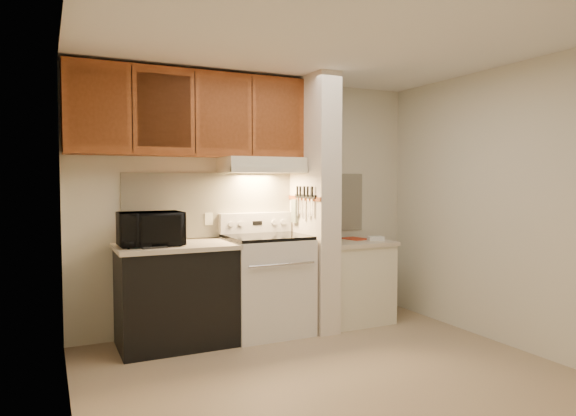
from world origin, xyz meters
TOP-DOWN VIEW (x-y plane):
  - floor at (0.00, 0.00)m, footprint 3.60×3.60m
  - ceiling at (0.00, 0.00)m, footprint 3.60×3.60m
  - wall_back at (0.00, 1.50)m, footprint 3.60×2.50m
  - wall_left at (-1.80, 0.00)m, footprint 0.02×3.00m
  - wall_right at (1.80, 0.00)m, footprint 0.02×3.00m
  - backsplash at (0.00, 1.49)m, footprint 2.60×0.02m
  - range_body at (0.00, 1.16)m, footprint 0.76×0.65m
  - oven_window at (0.00, 0.84)m, footprint 0.50×0.01m
  - oven_handle at (0.00, 0.80)m, footprint 0.65×0.02m
  - cooktop at (0.00, 1.16)m, footprint 0.74×0.64m
  - range_backguard at (0.00, 1.44)m, footprint 0.76×0.08m
  - range_display at (0.00, 1.40)m, footprint 0.10×0.01m
  - range_knob_left_outer at (-0.28, 1.40)m, footprint 0.05×0.02m
  - range_knob_left_inner at (-0.18, 1.40)m, footprint 0.05×0.02m
  - range_knob_right_inner at (0.18, 1.40)m, footprint 0.05×0.02m
  - range_knob_right_outer at (0.28, 1.40)m, footprint 0.05×0.02m
  - dishwasher_front at (-0.88, 1.17)m, footprint 1.00×0.63m
  - left_countertop at (-0.88, 1.17)m, footprint 1.04×0.67m
  - spoon_rest at (-1.10, 0.97)m, footprint 0.21×0.09m
  - teal_jar at (-1.23, 1.06)m, footprint 0.10×0.10m
  - outlet at (-0.48, 1.48)m, footprint 0.08×0.01m
  - microwave at (-1.10, 1.15)m, footprint 0.54×0.37m
  - partition_pillar at (0.51, 1.15)m, footprint 0.22×0.70m
  - pillar_trim at (0.39, 1.15)m, footprint 0.01×0.70m
  - knife_strip at (0.39, 1.10)m, footprint 0.02×0.42m
  - knife_blade_a at (0.38, 0.94)m, footprint 0.01×0.03m
  - knife_handle_a at (0.38, 0.94)m, footprint 0.02×0.02m
  - knife_blade_b at (0.38, 1.02)m, footprint 0.01×0.04m
  - knife_handle_b at (0.38, 1.03)m, footprint 0.02×0.02m
  - knife_blade_c at (0.38, 1.11)m, footprint 0.01×0.04m
  - knife_handle_c at (0.38, 1.10)m, footprint 0.02×0.02m
  - knife_blade_d at (0.38, 1.19)m, footprint 0.01×0.04m
  - knife_handle_d at (0.38, 1.19)m, footprint 0.02×0.02m
  - knife_blade_e at (0.38, 1.25)m, footprint 0.01×0.04m
  - knife_handle_e at (0.38, 1.25)m, footprint 0.02×0.02m
  - oven_mitt at (0.38, 1.32)m, footprint 0.03×0.10m
  - right_cab_base at (0.97, 1.15)m, footprint 0.70×0.60m
  - right_countertop at (0.97, 1.15)m, footprint 0.74×0.64m
  - red_folder at (1.06, 1.25)m, footprint 0.25×0.31m
  - white_box at (1.19, 1.05)m, footprint 0.19×0.15m
  - range_hood at (0.00, 1.28)m, footprint 0.78×0.44m
  - hood_lip at (0.00, 1.07)m, footprint 0.78×0.04m
  - upper_cabinets at (-0.69, 1.32)m, footprint 2.18×0.33m
  - cab_door_a at (-1.51, 1.17)m, footprint 0.46×0.01m
  - cab_gap_a at (-1.23, 1.16)m, footprint 0.01×0.01m
  - cab_door_b at (-0.96, 1.17)m, footprint 0.46×0.01m
  - cab_gap_b at (-0.69, 1.16)m, footprint 0.01×0.01m
  - cab_door_c at (-0.42, 1.17)m, footprint 0.46×0.01m
  - cab_gap_c at (-0.14, 1.16)m, footprint 0.01×0.01m
  - cab_door_d at (0.13, 1.17)m, footprint 0.46×0.01m

SIDE VIEW (x-z plane):
  - floor at x=0.00m, z-range 0.00..0.00m
  - right_cab_base at x=0.97m, z-range 0.00..0.81m
  - dishwasher_front at x=-0.88m, z-range 0.00..0.87m
  - range_body at x=0.00m, z-range 0.00..0.92m
  - oven_window at x=0.00m, z-range 0.35..0.65m
  - oven_handle at x=0.00m, z-range 0.71..0.73m
  - right_countertop at x=0.97m, z-range 0.81..0.85m
  - red_folder at x=1.06m, z-range 0.85..0.86m
  - white_box at x=1.19m, z-range 0.85..0.89m
  - left_countertop at x=-0.88m, z-range 0.87..0.91m
  - spoon_rest at x=-1.10m, z-range 0.91..0.92m
  - cooktop at x=0.00m, z-range 0.92..0.95m
  - teal_jar at x=-1.23m, z-range 0.91..1.01m
  - range_backguard at x=0.00m, z-range 0.95..1.15m
  - range_display at x=0.00m, z-range 1.03..1.07m
  - range_knob_left_outer at x=-0.28m, z-range 1.03..1.07m
  - range_knob_left_inner at x=-0.18m, z-range 1.03..1.07m
  - range_knob_right_inner at x=0.18m, z-range 1.03..1.07m
  - range_knob_right_outer at x=0.28m, z-range 1.03..1.07m
  - microwave at x=-1.10m, z-range 0.91..1.20m
  - outlet at x=-0.48m, z-range 1.04..1.16m
  - oven_mitt at x=0.38m, z-range 1.05..1.28m
  - knife_blade_c at x=0.38m, z-range 1.10..1.30m
  - knife_blade_b at x=0.38m, z-range 1.12..1.30m
  - knife_blade_e at x=0.38m, z-range 1.12..1.30m
  - knife_blade_a at x=0.38m, z-range 1.14..1.30m
  - knife_blade_d at x=0.38m, z-range 1.14..1.30m
  - backsplash at x=0.00m, z-range 0.92..1.55m
  - wall_back at x=0.00m, z-range 1.24..1.26m
  - wall_left at x=-1.80m, z-range 0.00..2.50m
  - wall_right at x=1.80m, z-range 0.00..2.50m
  - partition_pillar at x=0.51m, z-range 0.00..2.50m
  - pillar_trim at x=0.39m, z-range 1.28..1.32m
  - knife_strip at x=0.39m, z-range 1.30..1.34m
  - knife_handle_a at x=0.38m, z-range 1.32..1.42m
  - knife_handle_b at x=0.38m, z-range 1.32..1.42m
  - knife_handle_c at x=0.38m, z-range 1.32..1.42m
  - knife_handle_d at x=0.38m, z-range 1.32..1.42m
  - knife_handle_e at x=0.38m, z-range 1.32..1.42m
  - hood_lip at x=0.00m, z-range 1.55..1.61m
  - range_hood at x=0.00m, z-range 1.55..1.70m
  - upper_cabinets at x=-0.69m, z-range 1.70..2.47m
  - cab_door_a at x=-1.51m, z-range 1.77..2.40m
  - cab_gap_a at x=-1.23m, z-range 1.72..2.45m
  - cab_door_b at x=-0.96m, z-range 1.77..2.40m
  - cab_gap_b at x=-0.69m, z-range 1.72..2.45m
  - cab_door_c at x=-0.42m, z-range 1.77..2.40m
  - cab_gap_c at x=-0.14m, z-range 1.72..2.45m
  - cab_door_d at x=0.13m, z-range 1.77..2.40m
  - ceiling at x=0.00m, z-range 2.50..2.50m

